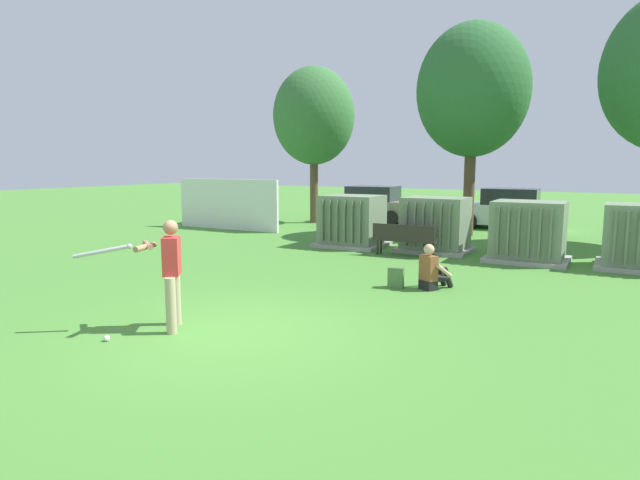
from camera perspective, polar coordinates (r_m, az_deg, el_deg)
ground_plane at (r=8.58m, az=-9.44°, el=-9.70°), size 96.00×96.00×0.00m
fence_panel at (r=21.76m, az=-9.78°, el=3.75°), size 4.80×0.12×2.00m
transformer_west at (r=17.02m, az=3.39°, el=1.96°), size 2.10×1.70×1.62m
transformer_mid_west at (r=16.36m, az=12.13°, el=1.54°), size 2.10×1.70×1.62m
transformer_mid_east at (r=15.39m, az=21.19°, el=0.76°), size 2.10×1.70×1.62m
park_bench at (r=15.36m, az=8.90°, el=0.25°), size 1.82×0.49×0.92m
batter at (r=8.77m, az=-15.78°, el=-2.94°), size 1.44×1.16×1.74m
sports_ball at (r=8.68m, az=-21.67°, el=-9.66°), size 0.09×0.09×0.09m
seated_spectator at (r=11.49m, az=11.80°, el=-3.27°), size 0.68×0.79×0.96m
backpack at (r=11.51m, az=8.06°, el=-3.98°), size 0.35×0.30×0.44m
tree_left at (r=23.88m, az=-0.65°, el=12.97°), size 3.53×3.53×6.75m
tree_center_left at (r=20.31m, az=15.90°, el=14.96°), size 3.92×3.92×7.49m
parked_car_leftmost at (r=24.12m, az=5.38°, el=3.66°), size 4.27×2.06×1.62m
parked_car_left_of_center at (r=23.10m, az=19.22°, el=3.05°), size 4.25×2.02×1.62m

